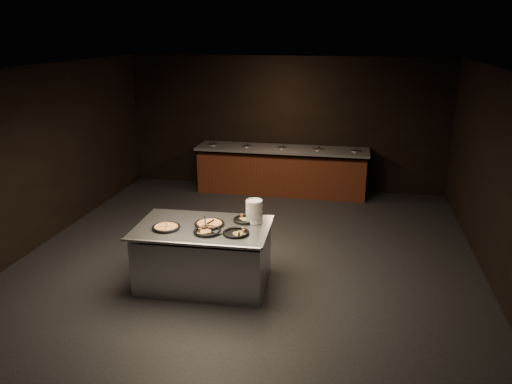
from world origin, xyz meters
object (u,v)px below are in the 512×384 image
at_px(plate_stack, 254,211).
at_px(pan_veggie_whole, 166,227).
at_px(serving_counter, 204,256).
at_px(pan_cheese_whole, 209,224).

xyz_separation_m(plate_stack, pan_veggie_whole, (-1.12, -0.46, -0.14)).
height_order(serving_counter, plate_stack, plate_stack).
distance_m(plate_stack, pan_veggie_whole, 1.22).
bearing_deg(pan_cheese_whole, plate_stack, 21.12).
xyz_separation_m(serving_counter, pan_cheese_whole, (0.08, 0.06, 0.47)).
height_order(plate_stack, pan_cheese_whole, plate_stack).
bearing_deg(plate_stack, pan_cheese_whole, -158.88).
height_order(serving_counter, pan_cheese_whole, pan_cheese_whole).
bearing_deg(serving_counter, pan_cheese_whole, 34.19).
relative_size(serving_counter, pan_cheese_whole, 4.51).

